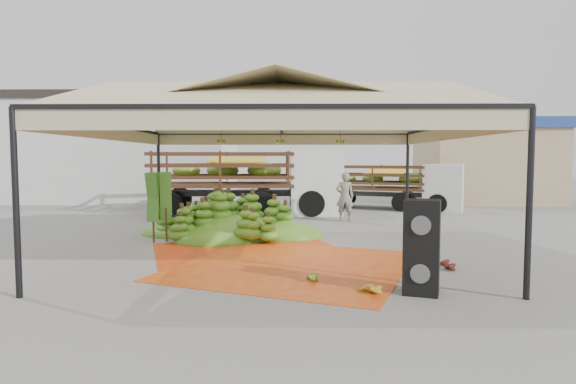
{
  "coord_description": "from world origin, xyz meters",
  "views": [
    {
      "loc": [
        0.35,
        -11.44,
        2.2
      ],
      "look_at": [
        0.2,
        1.5,
        1.3
      ],
      "focal_mm": 30.0,
      "sensor_mm": 36.0,
      "label": 1
    }
  ],
  "objects_px": {
    "truck_left": "(255,174)",
    "truck_right": "(399,181)",
    "vendor": "(345,197)",
    "banana_heap": "(235,214)",
    "speaker_stack": "(422,247)"
  },
  "relations": [
    {
      "from": "truck_left",
      "to": "truck_right",
      "type": "bearing_deg",
      "value": 13.26
    },
    {
      "from": "truck_left",
      "to": "vendor",
      "type": "bearing_deg",
      "value": -36.87
    },
    {
      "from": "banana_heap",
      "to": "truck_right",
      "type": "height_order",
      "value": "truck_right"
    },
    {
      "from": "speaker_stack",
      "to": "truck_right",
      "type": "relative_size",
      "value": 0.26
    },
    {
      "from": "speaker_stack",
      "to": "banana_heap",
      "type": "bearing_deg",
      "value": 141.24
    },
    {
      "from": "banana_heap",
      "to": "vendor",
      "type": "xyz_separation_m",
      "value": [
        3.5,
        3.13,
        0.27
      ]
    },
    {
      "from": "speaker_stack",
      "to": "truck_left",
      "type": "bearing_deg",
      "value": 126.57
    },
    {
      "from": "speaker_stack",
      "to": "truck_right",
      "type": "bearing_deg",
      "value": 98.26
    },
    {
      "from": "banana_heap",
      "to": "speaker_stack",
      "type": "relative_size",
      "value": 3.6
    },
    {
      "from": "banana_heap",
      "to": "truck_left",
      "type": "bearing_deg",
      "value": 88.43
    },
    {
      "from": "banana_heap",
      "to": "vendor",
      "type": "relative_size",
      "value": 3.23
    },
    {
      "from": "banana_heap",
      "to": "truck_left",
      "type": "distance_m",
      "value": 5.54
    },
    {
      "from": "truck_right",
      "to": "truck_left",
      "type": "bearing_deg",
      "value": -143.49
    },
    {
      "from": "vendor",
      "to": "truck_right",
      "type": "distance_m",
      "value": 4.87
    },
    {
      "from": "speaker_stack",
      "to": "vendor",
      "type": "relative_size",
      "value": 0.9
    }
  ]
}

